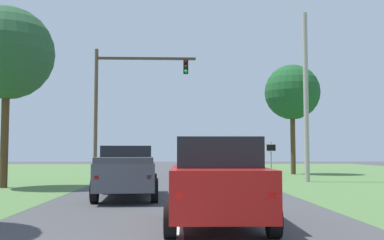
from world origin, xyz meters
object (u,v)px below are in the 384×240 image
object	(u,v)px
oak_tree_right	(292,92)
extra_tree_1	(7,53)
traffic_light	(120,94)
red_suv_near	(217,180)
utility_pole_right	(306,96)
keep_moving_sign	(271,156)
pickup_truck_lead	(127,171)
crossing_suv_far	(227,163)

from	to	relation	value
oak_tree_right	extra_tree_1	xyz separation A→B (m)	(-16.85, -12.20, 0.21)
traffic_light	red_suv_near	bearing A→B (deg)	-76.94
utility_pole_right	keep_moving_sign	bearing A→B (deg)	148.08
pickup_truck_lead	traffic_light	distance (m)	13.93
keep_moving_sign	crossing_suv_far	xyz separation A→B (m)	(-2.03, 4.64, -0.52)
traffic_light	keep_moving_sign	world-z (taller)	traffic_light
traffic_light	keep_moving_sign	size ratio (longest dim) A/B	3.71
pickup_truck_lead	extra_tree_1	size ratio (longest dim) A/B	0.66
red_suv_near	traffic_light	size ratio (longest dim) A/B	0.54
utility_pole_right	extra_tree_1	distance (m)	15.90
pickup_truck_lead	utility_pole_right	bearing A→B (deg)	43.43
pickup_truck_lead	keep_moving_sign	world-z (taller)	keep_moving_sign
pickup_truck_lead	crossing_suv_far	world-z (taller)	pickup_truck_lead
traffic_light	utility_pole_right	distance (m)	11.84
oak_tree_right	crossing_suv_far	bearing A→B (deg)	-151.91
red_suv_near	utility_pole_right	xyz separation A→B (m)	(6.46, 15.03, 3.77)
crossing_suv_far	red_suv_near	bearing A→B (deg)	-97.23
crossing_suv_far	utility_pole_right	world-z (taller)	utility_pole_right
red_suv_near	oak_tree_right	size ratio (longest dim) A/B	0.55
traffic_light	extra_tree_1	distance (m)	9.23
traffic_light	utility_pole_right	world-z (taller)	utility_pole_right
red_suv_near	crossing_suv_far	size ratio (longest dim) A/B	1.02
traffic_light	oak_tree_right	world-z (taller)	traffic_light
extra_tree_1	red_suv_near	bearing A→B (deg)	-51.89
red_suv_near	oak_tree_right	bearing A→B (deg)	71.48
red_suv_near	oak_tree_right	distance (m)	25.41
oak_tree_right	extra_tree_1	size ratio (longest dim) A/B	0.96
traffic_light	keep_moving_sign	distance (m)	10.54
pickup_truck_lead	traffic_light	xyz separation A→B (m)	(-1.83, 13.07, 4.46)
keep_moving_sign	oak_tree_right	distance (m)	9.38
pickup_truck_lead	traffic_light	world-z (taller)	traffic_light
keep_moving_sign	utility_pole_right	size ratio (longest dim) A/B	0.24
red_suv_near	traffic_light	xyz separation A→B (m)	(-4.51, 19.45, 4.40)
pickup_truck_lead	oak_tree_right	size ratio (longest dim) A/B	0.69
red_suv_near	pickup_truck_lead	bearing A→B (deg)	112.78
pickup_truck_lead	crossing_suv_far	xyz separation A→B (m)	(5.32, 14.41, -0.05)
traffic_light	oak_tree_right	size ratio (longest dim) A/B	1.02
keep_moving_sign	pickup_truck_lead	bearing A→B (deg)	-126.96
red_suv_near	crossing_suv_far	distance (m)	20.96
pickup_truck_lead	extra_tree_1	bearing A→B (deg)	141.30
traffic_light	extra_tree_1	size ratio (longest dim) A/B	0.98
red_suv_near	extra_tree_1	xyz separation A→B (m)	(-8.95, 11.40, 5.31)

